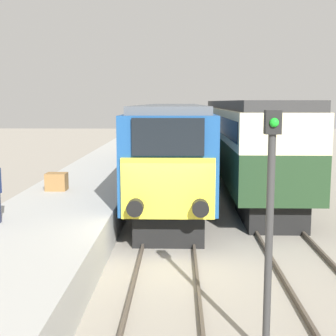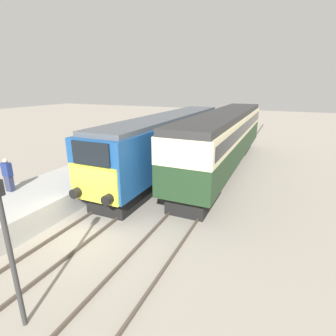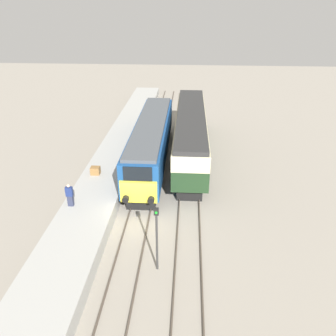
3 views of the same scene
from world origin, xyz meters
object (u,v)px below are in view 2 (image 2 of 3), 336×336
(locomotive, at_px, (169,140))
(passenger_carriage, at_px, (225,135))
(signal_post, at_px, (8,245))
(luggage_crate, at_px, (82,162))
(person_on_platform, at_px, (8,175))

(locomotive, height_order, passenger_carriage, passenger_carriage)
(locomotive, distance_m, signal_post, 13.09)
(locomotive, bearing_deg, signal_post, -82.54)
(locomotive, height_order, luggage_crate, locomotive)
(person_on_platform, height_order, signal_post, signal_post)
(locomotive, bearing_deg, passenger_carriage, 31.55)
(locomotive, xyz_separation_m, passenger_carriage, (3.40, 2.09, 0.25))
(luggage_crate, bearing_deg, signal_post, -57.11)
(person_on_platform, relative_size, signal_post, 0.41)
(passenger_carriage, distance_m, signal_post, 15.16)
(passenger_carriage, bearing_deg, locomotive, -148.45)
(passenger_carriage, distance_m, person_on_platform, 13.34)
(luggage_crate, bearing_deg, locomotive, 47.15)
(signal_post, bearing_deg, locomotive, 97.46)
(signal_post, xyz_separation_m, luggage_crate, (-5.64, 8.73, -1.00))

